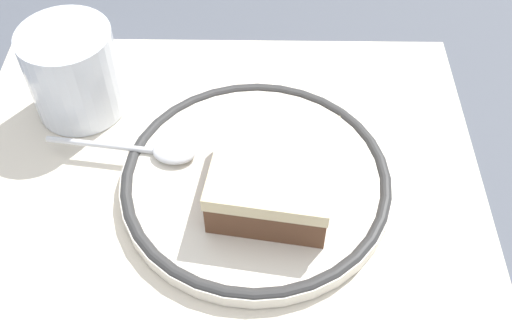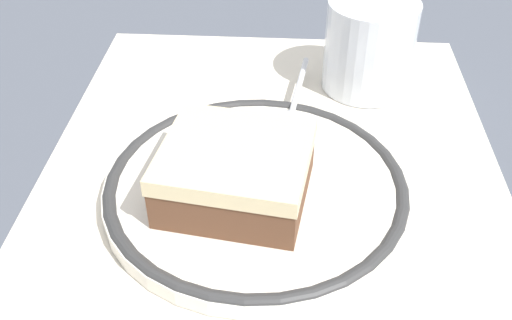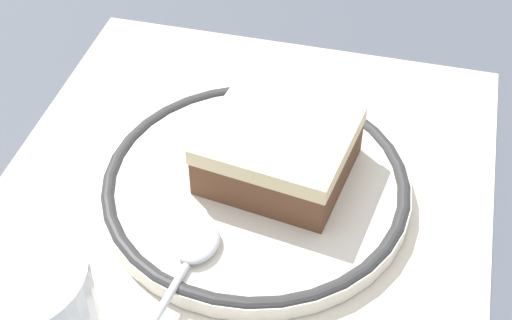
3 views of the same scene
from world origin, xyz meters
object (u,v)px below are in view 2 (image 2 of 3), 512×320
cake_slice (236,172)px  cup (368,51)px  plate (256,187)px  spoon (291,115)px

cake_slice → cup: size_ratio=1.35×
plate → cake_slice: size_ratio=1.99×
cake_slice → spoon: (-0.09, 0.03, -0.02)m
cake_slice → plate: bearing=136.7°
plate → cake_slice: cake_slice is taller
cake_slice → cup: bearing=149.1°
spoon → plate: bearing=-16.0°
plate → spoon: size_ratio=1.70×
plate → spoon: bearing=164.0°
cake_slice → spoon: 0.10m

